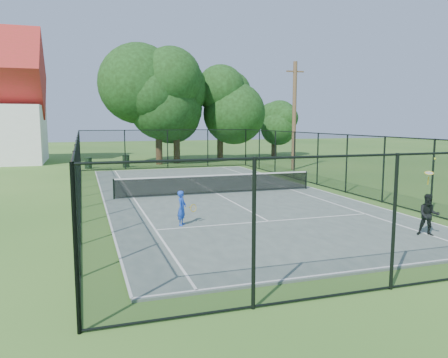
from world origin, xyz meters
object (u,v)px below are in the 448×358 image
object	(u,v)px
utility_pole	(294,116)
player_blue	(182,208)
tennis_net	(217,183)
trash_bin_left	(88,163)
trash_bin_right	(126,161)
player_black	(429,215)

from	to	relation	value
utility_pole	player_blue	bearing A→B (deg)	-128.52
tennis_net	trash_bin_left	world-z (taller)	tennis_net
trash_bin_left	player_blue	world-z (taller)	player_blue
utility_pole	trash_bin_right	bearing A→B (deg)	154.80
utility_pole	player_black	bearing A→B (deg)	-104.41
trash_bin_left	utility_pole	bearing A→B (deg)	-20.52
tennis_net	trash_bin_left	xyz separation A→B (m)	(-5.91, 14.52, -0.14)
trash_bin_left	trash_bin_right	bearing A→B (deg)	1.43
trash_bin_right	player_black	world-z (taller)	player_black
trash_bin_left	player_black	size ratio (longest dim) A/B	0.36
tennis_net	player_blue	distance (m)	6.74
utility_pole	player_blue	world-z (taller)	utility_pole
trash_bin_right	utility_pole	size ratio (longest dim) A/B	0.12
trash_bin_left	trash_bin_right	world-z (taller)	trash_bin_right
utility_pole	player_blue	distance (m)	19.45
utility_pole	player_black	world-z (taller)	utility_pole
trash_bin_right	utility_pole	xyz separation A→B (m)	(11.87, -5.59, 3.56)
trash_bin_left	trash_bin_right	distance (m)	2.87
trash_bin_left	player_blue	size ratio (longest dim) A/B	0.71
player_black	utility_pole	bearing A→B (deg)	75.59
trash_bin_right	player_black	distance (m)	25.35
trash_bin_right	player_blue	world-z (taller)	player_blue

